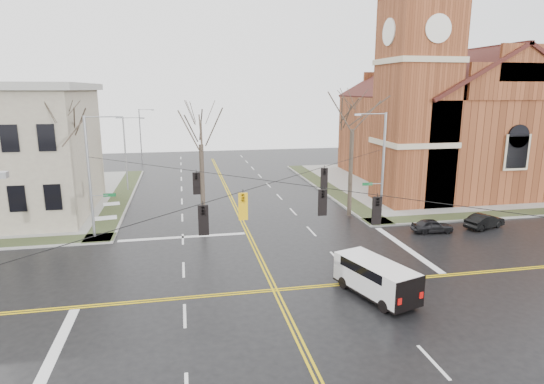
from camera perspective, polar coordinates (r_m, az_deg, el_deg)
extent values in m
plane|color=black|center=(25.98, 0.39, -12.21)|extent=(120.00, 120.00, 0.00)
cube|color=gray|center=(57.58, 20.10, 1.08)|extent=(30.00, 30.00, 0.15)
cube|color=#303E22|center=(51.79, 6.94, 0.62)|extent=(2.00, 30.00, 0.02)
cube|color=#303E22|center=(46.67, 28.84, -2.25)|extent=(30.00, 2.00, 0.02)
cube|color=#303E22|center=(49.68, -18.43, -0.47)|extent=(2.00, 30.00, 0.02)
cube|color=gold|center=(25.96, 0.13, -12.22)|extent=(0.12, 100.00, 0.01)
cube|color=gold|center=(26.00, 0.66, -12.17)|extent=(0.12, 100.00, 0.01)
cube|color=gold|center=(25.87, 0.45, -12.31)|extent=(100.00, 0.12, 0.01)
cube|color=gold|center=(26.09, 0.34, -12.09)|extent=(100.00, 0.12, 0.01)
cube|color=silver|center=(35.31, -11.14, -5.57)|extent=(9.50, 0.50, 0.01)
cube|color=silver|center=(21.89, -26.17, -18.72)|extent=(0.50, 9.50, 0.01)
cube|color=silver|center=(33.78, 16.43, -6.71)|extent=(0.50, 9.50, 0.01)
cube|color=brown|center=(45.61, 17.56, 10.97)|extent=(6.00, 6.00, 20.00)
cylinder|color=silver|center=(43.24, 20.15, 18.71)|extent=(2.40, 0.15, 2.40)
cylinder|color=silver|center=(44.51, 14.47, 18.87)|extent=(0.15, 2.40, 2.40)
cube|color=brown|center=(58.23, 20.81, 6.06)|extent=(18.00, 24.00, 10.00)
cube|color=brown|center=(48.96, 15.08, 2.01)|extent=(2.00, 5.00, 4.40)
cylinder|color=gray|center=(38.73, 13.76, 3.01)|extent=(0.20, 0.20, 9.00)
cylinder|color=gray|center=(38.72, 12.85, 1.02)|extent=(1.20, 0.06, 0.06)
cube|color=#0E5426|center=(38.44, 11.89, 0.98)|extent=(0.90, 0.04, 0.25)
cylinder|color=gray|center=(37.76, 12.44, 9.56)|extent=(2.40, 0.08, 0.08)
cube|color=gray|center=(37.30, 10.72, 9.52)|extent=(0.50, 0.22, 0.15)
cylinder|color=gray|center=(35.77, -21.94, 1.66)|extent=(0.20, 0.20, 9.00)
cylinder|color=gray|center=(35.93, -20.82, -0.41)|extent=(1.20, 0.06, 0.06)
cube|color=#0E5426|center=(35.81, -19.72, -0.36)|extent=(0.90, 0.04, 0.25)
cylinder|color=gray|center=(35.05, -20.59, 8.83)|extent=(2.40, 0.08, 0.08)
cube|color=gray|center=(34.88, -18.62, 8.88)|extent=(0.50, 0.22, 0.15)
cylinder|color=black|center=(24.03, 0.41, 1.32)|extent=(23.02, 23.02, 0.03)
cylinder|color=black|center=(24.03, 0.41, 1.32)|extent=(23.02, 23.02, 0.03)
imported|color=black|center=(19.86, -8.60, -3.52)|extent=(0.21, 0.26, 1.30)
imported|color=black|center=(28.98, 6.57, 1.70)|extent=(0.21, 0.26, 1.30)
imported|color=#ECAD0D|center=(21.95, -3.65, -1.82)|extent=(0.21, 0.26, 1.30)
imported|color=black|center=(27.63, -9.44, 1.07)|extent=(0.21, 0.26, 1.30)
imported|color=black|center=(21.70, 13.01, -2.30)|extent=(0.21, 0.26, 1.30)
imported|color=black|center=(22.81, 6.36, -1.32)|extent=(0.21, 0.26, 1.30)
cylinder|color=gray|center=(51.87, -17.91, 4.54)|extent=(0.16, 0.16, 8.00)
cylinder|color=gray|center=(51.39, -17.09, 8.90)|extent=(2.00, 0.07, 0.07)
cube|color=gray|center=(51.31, -15.97, 8.91)|extent=(0.45, 0.20, 0.13)
cylinder|color=gray|center=(71.65, -16.18, 6.77)|extent=(0.16, 0.16, 8.00)
cylinder|color=gray|center=(71.30, -15.56, 9.92)|extent=(2.00, 0.07, 0.07)
cube|color=gray|center=(71.24, -14.75, 9.93)|extent=(0.45, 0.20, 0.13)
cube|color=white|center=(25.46, 12.91, -10.33)|extent=(3.34, 5.30, 1.59)
cube|color=white|center=(26.98, 9.94, -9.38)|extent=(2.08, 1.39, 1.12)
cube|color=black|center=(27.03, 9.54, -8.15)|extent=(1.68, 0.64, 0.75)
cube|color=black|center=(25.39, 12.68, -9.13)|extent=(2.87, 3.80, 0.51)
cube|color=#B70C0A|center=(23.43, 15.73, -13.11)|extent=(0.23, 0.13, 0.32)
cube|color=#B70C0A|center=(24.40, 18.23, -12.20)|extent=(0.23, 0.13, 0.32)
cube|color=black|center=(25.79, 12.81, -11.99)|extent=(3.40, 5.36, 0.09)
cylinder|color=black|center=(26.39, 8.99, -11.16)|extent=(0.44, 0.72, 0.67)
cylinder|color=black|center=(27.41, 11.88, -10.34)|extent=(0.44, 0.72, 0.67)
cylinder|color=black|center=(24.17, 13.90, -13.74)|extent=(0.44, 0.72, 0.67)
cylinder|color=black|center=(25.28, 16.83, -12.69)|extent=(0.44, 0.72, 0.67)
imported|color=black|center=(37.78, 19.46, -4.01)|extent=(3.25, 1.51, 1.08)
imported|color=black|center=(40.50, 25.10, -3.31)|extent=(3.81, 2.34, 1.19)
cylinder|color=#352C21|center=(38.09, -24.20, 0.38)|extent=(0.36, 0.36, 6.78)
cylinder|color=#352C21|center=(36.81, -8.72, 0.82)|extent=(0.36, 0.36, 6.58)
cylinder|color=#352C21|center=(39.74, 9.83, 2.35)|extent=(0.36, 0.36, 7.52)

